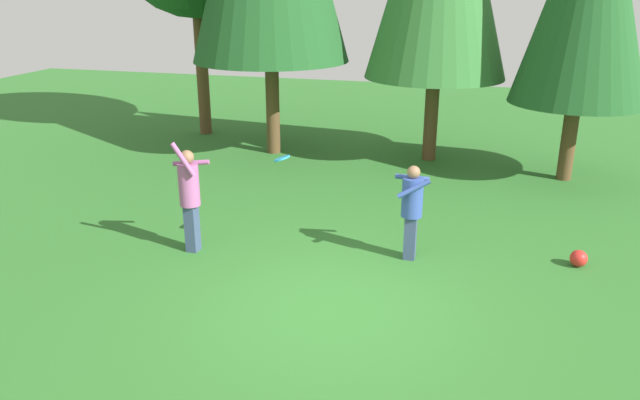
{
  "coord_description": "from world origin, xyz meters",
  "views": [
    {
      "loc": [
        1.81,
        -7.36,
        4.35
      ],
      "look_at": [
        -0.58,
        1.47,
        1.05
      ],
      "focal_mm": 34.51,
      "sensor_mm": 36.0,
      "label": 1
    }
  ],
  "objects_px": {
    "person_thrower": "(189,192)",
    "frisbee": "(282,158)",
    "ball_red": "(579,258)",
    "person_catcher": "(412,205)"
  },
  "relations": [
    {
      "from": "person_thrower",
      "to": "person_catcher",
      "type": "relative_size",
      "value": 1.22
    },
    {
      "from": "person_catcher",
      "to": "ball_red",
      "type": "distance_m",
      "value": 2.8
    },
    {
      "from": "person_thrower",
      "to": "ball_red",
      "type": "distance_m",
      "value": 6.38
    },
    {
      "from": "frisbee",
      "to": "ball_red",
      "type": "bearing_deg",
      "value": 9.56
    },
    {
      "from": "person_thrower",
      "to": "frisbee",
      "type": "xyz_separation_m",
      "value": [
        1.53,
        0.26,
        0.61
      ]
    },
    {
      "from": "ball_red",
      "to": "frisbee",
      "type": "bearing_deg",
      "value": -170.44
    },
    {
      "from": "person_thrower",
      "to": "person_catcher",
      "type": "distance_m",
      "value": 3.64
    },
    {
      "from": "person_catcher",
      "to": "frisbee",
      "type": "relative_size",
      "value": 5.45
    },
    {
      "from": "ball_red",
      "to": "person_catcher",
      "type": "bearing_deg",
      "value": -171.55
    },
    {
      "from": "person_thrower",
      "to": "frisbee",
      "type": "distance_m",
      "value": 1.67
    }
  ]
}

